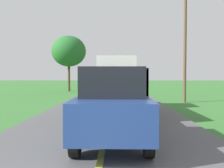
# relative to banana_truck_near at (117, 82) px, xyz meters

# --- Properties ---
(banana_truck_near) EXTENTS (2.38, 5.82, 2.80)m
(banana_truck_near) POSITION_rel_banana_truck_near_xyz_m (0.00, 0.00, 0.00)
(banana_truck_near) COLOR #2D2D30
(banana_truck_near) RESTS_ON road_surface
(utility_pole_roadside) EXTENTS (2.51, 0.20, 7.68)m
(utility_pole_roadside) POSITION_rel_banana_truck_near_xyz_m (4.63, 3.96, 2.73)
(utility_pole_roadside) COLOR brown
(utility_pole_roadside) RESTS_ON ground
(roadside_tree_near_left) EXTENTS (4.05, 4.05, 6.59)m
(roadside_tree_near_left) POSITION_rel_banana_truck_near_xyz_m (-5.72, 15.73, 3.28)
(roadside_tree_near_left) COLOR #4C3823
(roadside_tree_near_left) RESTS_ON ground
(following_car) EXTENTS (1.74, 4.10, 1.92)m
(following_car) POSITION_rel_banana_truck_near_xyz_m (-0.11, -6.06, -0.41)
(following_car) COLOR navy
(following_car) RESTS_ON road_surface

